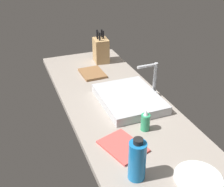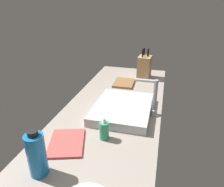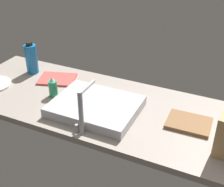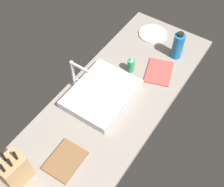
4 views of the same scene
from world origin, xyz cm
name	(u,v)px [view 2 (image 2 of 4)]	position (x,y,z in cm)	size (l,w,h in cm)	color
countertop_slab	(112,111)	(0.00, 0.00, 1.75)	(184.04, 65.00, 3.50)	gray
sink_basin	(123,108)	(2.90, 7.68, 6.28)	(45.66, 35.81, 5.56)	#B7BABF
faucet	(152,94)	(-0.30, 25.74, 17.59)	(5.50, 14.41, 23.47)	#B7BABF
knife_block	(144,67)	(-67.54, 13.26, 13.78)	(14.82, 12.45, 26.63)	tan
cutting_board	(124,83)	(-45.93, -1.59, 4.40)	(22.05, 16.85, 1.80)	brown
soap_bottle	(104,130)	(32.79, 3.97, 8.88)	(5.10, 5.10, 12.56)	#2D9966
water_bottle	(37,154)	(63.03, -15.87, 13.54)	(7.85, 7.85, 21.57)	#1970B7
dish_towel	(67,143)	(42.09, -13.51, 4.10)	(22.89, 17.20, 1.20)	#CC4C47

